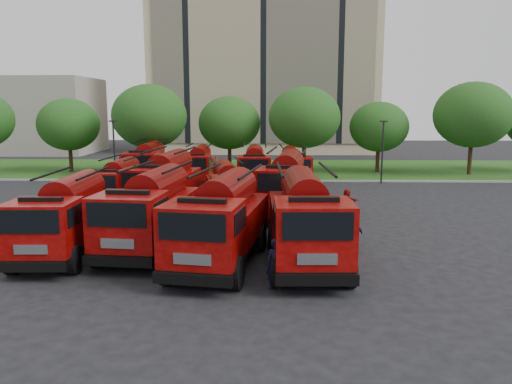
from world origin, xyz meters
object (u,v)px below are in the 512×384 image
firefighter_2 (324,275)px  fire_truck_11 (293,167)px  fire_truck_6 (228,188)px  firefighter_3 (349,247)px  fire_truck_0 (66,216)px  fire_truck_3 (306,219)px  fire_truck_10 (255,167)px  fire_truck_9 (199,166)px  firefighter_5 (346,214)px  fire_truck_8 (148,164)px  fire_truck_5 (165,183)px  firefighter_4 (170,215)px  fire_truck_4 (118,183)px  fire_truck_1 (151,211)px  firefighter_1 (183,269)px  firefighter_0 (275,289)px  fire_truck_2 (221,220)px  fire_truck_7 (286,184)px

firefighter_2 → fire_truck_11: bearing=13.9°
fire_truck_6 → firefighter_3: fire_truck_6 is taller
fire_truck_0 → fire_truck_6: size_ratio=1.09×
fire_truck_6 → fire_truck_3: bearing=-78.4°
fire_truck_10 → firefighter_2: size_ratio=3.80×
fire_truck_9 → firefighter_5: 15.11m
fire_truck_3 → firefighter_2: bearing=-69.6°
fire_truck_3 → fire_truck_8: size_ratio=1.06×
fire_truck_5 → firefighter_4: 2.02m
firefighter_2 → firefighter_4: bearing=51.0°
fire_truck_3 → firefighter_5: fire_truck_3 is taller
fire_truck_11 → firefighter_2: (0.21, -21.04, -1.52)m
fire_truck_4 → fire_truck_8: bearing=92.2°
fire_truck_4 → fire_truck_5: 4.08m
fire_truck_1 → fire_truck_5: fire_truck_5 is taller
fire_truck_6 → firefighter_4: 3.74m
fire_truck_11 → fire_truck_9: bearing=171.1°
firefighter_1 → fire_truck_9: bearing=128.2°
fire_truck_1 → firefighter_5: (9.70, 7.58, -1.74)m
fire_truck_5 → fire_truck_4: bearing=153.8°
fire_truck_11 → firefighter_3: fire_truck_11 is taller
fire_truck_8 → fire_truck_9: fire_truck_8 is taller
fire_truck_8 → fire_truck_10: bearing=-7.2°
firefighter_0 → firefighter_2: bearing=41.3°
fire_truck_0 → firefighter_0: 9.78m
fire_truck_3 → firefighter_1: fire_truck_3 is taller
fire_truck_3 → fire_truck_2: bearing=-178.8°
fire_truck_2 → fire_truck_6: fire_truck_2 is taller
fire_truck_4 → fire_truck_9: bearing=67.4°
fire_truck_9 → fire_truck_4: bearing=-115.4°
fire_truck_4 → firefighter_4: 5.11m
fire_truck_11 → firefighter_5: size_ratio=4.52×
fire_truck_4 → firefighter_2: fire_truck_4 is taller
firefighter_0 → fire_truck_9: bearing=105.6°
fire_truck_1 → fire_truck_6: (2.69, 8.00, -0.28)m
fire_truck_9 → firefighter_4: fire_truck_9 is taller
fire_truck_3 → firefighter_3: fire_truck_3 is taller
fire_truck_3 → fire_truck_8: fire_truck_3 is taller
fire_truck_3 → firefighter_3: size_ratio=4.21×
fire_truck_0 → fire_truck_1: size_ratio=0.93×
firefighter_0 → fire_truck_1: bearing=140.1°
fire_truck_2 → fire_truck_5: bearing=122.8°
fire_truck_3 → fire_truck_7: fire_truck_3 is taller
fire_truck_5 → fire_truck_7: bearing=4.0°
fire_truck_3 → fire_truck_7: size_ratio=0.98×
fire_truck_10 → firefighter_5: (5.68, -9.69, -1.58)m
firefighter_0 → firefighter_4: 13.10m
firefighter_0 → firefighter_3: bearing=59.3°
fire_truck_8 → firefighter_4: (3.94, -11.25, -1.69)m
fire_truck_4 → firefighter_2: bearing=-46.4°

